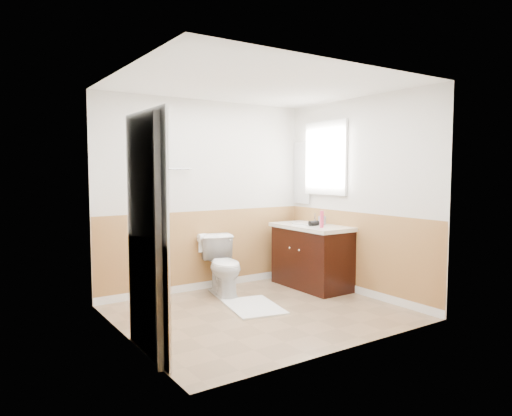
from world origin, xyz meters
TOP-DOWN VIEW (x-y plane):
  - floor at (0.00, 0.00)m, footprint 3.00×3.00m
  - ceiling at (0.00, 0.00)m, footprint 3.00×3.00m
  - wall_back at (0.00, 1.30)m, footprint 3.00×0.00m
  - wall_front at (0.00, -1.30)m, footprint 3.00×0.00m
  - wall_left at (-1.50, 0.00)m, footprint 0.00×3.00m
  - wall_right at (1.50, 0.00)m, footprint 0.00×3.00m
  - wainscot_back at (0.00, 1.29)m, footprint 3.00×0.00m
  - wainscot_front at (0.00, -1.29)m, footprint 3.00×0.00m
  - wainscot_left at (-1.49, 0.00)m, footprint 0.00×2.60m
  - wainscot_right at (1.49, 0.00)m, footprint 0.00×2.60m
  - toilet at (0.03, 0.89)m, footprint 0.56×0.80m
  - bath_mat at (0.03, 0.20)m, footprint 0.70×0.90m
  - vanity_cabinet at (1.21, 0.55)m, footprint 0.55×1.10m
  - vanity_knob_left at (0.91, 0.45)m, footprint 0.03×0.03m
  - vanity_knob_right at (0.91, 0.65)m, footprint 0.03×0.03m
  - countertop at (1.20, 0.55)m, footprint 0.60×1.15m
  - sink_basin at (1.21, 0.70)m, footprint 0.36×0.36m
  - faucet at (1.39, 0.70)m, footprint 0.02×0.02m
  - lotion_bottle at (1.11, 0.25)m, footprint 0.05×0.05m
  - soap_dispenser at (1.33, 0.49)m, footprint 0.10×0.10m
  - hair_dryer_body at (1.16, 0.46)m, footprint 0.14×0.07m
  - hair_dryer_handle at (1.13, 0.46)m, footprint 0.03×0.03m
  - mirror_panel at (1.48, 1.10)m, footprint 0.02×0.35m
  - window_frame at (1.47, 0.59)m, footprint 0.04×0.80m
  - window_glass at (1.49, 0.59)m, footprint 0.01×0.70m
  - door at (-1.40, -0.45)m, footprint 0.29×0.78m
  - door_frame at (-1.48, -0.45)m, footprint 0.02×0.92m
  - door_knob at (-1.34, -0.12)m, footprint 0.06×0.06m
  - towel_bar at (-0.55, 1.25)m, footprint 0.62×0.02m
  - tp_holder_bar at (-0.10, 1.23)m, footprint 0.14×0.02m
  - tp_roll at (-0.10, 1.23)m, footprint 0.10×0.11m
  - tp_sheet at (-0.10, 1.23)m, footprint 0.10×0.01m

SIDE VIEW (x-z plane):
  - floor at x=0.00m, z-range 0.00..0.00m
  - bath_mat at x=0.03m, z-range 0.00..0.02m
  - toilet at x=0.03m, z-range 0.00..0.75m
  - vanity_cabinet at x=1.21m, z-range 0.00..0.80m
  - wainscot_back at x=0.00m, z-range -1.00..2.00m
  - wainscot_front at x=0.00m, z-range -1.00..2.00m
  - wainscot_left at x=-1.49m, z-range -0.80..1.80m
  - wainscot_right at x=1.49m, z-range -0.80..1.80m
  - vanity_knob_left at x=0.91m, z-range 0.53..0.57m
  - vanity_knob_right at x=0.91m, z-range 0.53..0.57m
  - tp_sheet at x=-0.10m, z-range 0.51..0.67m
  - tp_holder_bar at x=-0.10m, z-range 0.69..0.71m
  - tp_roll at x=-0.10m, z-range 0.64..0.76m
  - countertop at x=1.20m, z-range 0.80..0.85m
  - hair_dryer_handle at x=1.13m, z-range 0.82..0.89m
  - sink_basin at x=1.21m, z-range 0.85..0.87m
  - hair_dryer_body at x=1.16m, z-range 0.85..0.92m
  - faucet at x=1.39m, z-range 0.85..0.99m
  - soap_dispenser at x=1.33m, z-range 0.85..1.02m
  - door_knob at x=-1.34m, z-range 0.92..0.98m
  - lotion_bottle at x=1.11m, z-range 0.85..1.07m
  - door at x=-1.40m, z-range 0.00..2.04m
  - door_frame at x=-1.48m, z-range -0.02..2.08m
  - wall_back at x=0.00m, z-range -0.25..2.75m
  - wall_front at x=0.00m, z-range -0.25..2.75m
  - wall_left at x=-1.50m, z-range -0.25..2.75m
  - wall_right at x=1.50m, z-range -0.25..2.75m
  - mirror_panel at x=1.48m, z-range 1.10..2.00m
  - towel_bar at x=-0.55m, z-range 1.59..1.61m
  - window_frame at x=1.47m, z-range 1.25..2.25m
  - window_glass at x=1.49m, z-range 1.30..2.20m
  - ceiling at x=0.00m, z-range 2.50..2.50m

